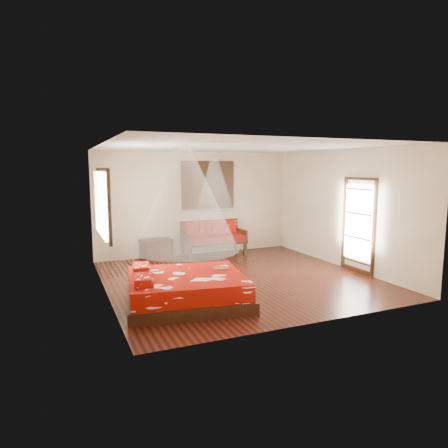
{
  "coord_description": "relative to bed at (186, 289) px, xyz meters",
  "views": [
    {
      "loc": [
        -3.57,
        -7.61,
        2.37
      ],
      "look_at": [
        -0.18,
        0.36,
        1.15
      ],
      "focal_mm": 32.0,
      "sensor_mm": 36.0,
      "label": 1
    }
  ],
  "objects": [
    {
      "name": "room",
      "position": [
        1.52,
        1.06,
        1.15
      ],
      "size": [
        5.54,
        5.54,
        2.84
      ],
      "color": "black",
      "rests_on": "ground"
    },
    {
      "name": "bed",
      "position": [
        0.0,
        0.0,
        0.0
      ],
      "size": [
        2.34,
        2.18,
        0.64
      ],
      "rotation": [
        0.0,
        0.0,
        -0.16
      ],
      "color": "black",
      "rests_on": "floor"
    },
    {
      "name": "daybed",
      "position": [
        1.87,
        3.44,
        0.27
      ],
      "size": [
        1.7,
        0.75,
        0.94
      ],
      "color": "black",
      "rests_on": "floor"
    },
    {
      "name": "storage_chest",
      "position": [
        0.31,
        3.51,
        0.02
      ],
      "size": [
        0.85,
        0.67,
        0.54
      ],
      "rotation": [
        0.0,
        0.0,
        0.13
      ],
      "color": "black",
      "rests_on": "floor"
    },
    {
      "name": "shutter_panel",
      "position": [
        1.87,
        3.78,
        1.65
      ],
      "size": [
        1.52,
        0.06,
        1.32
      ],
      "color": "black",
      "rests_on": "wall_back"
    },
    {
      "name": "window_left",
      "position": [
        -1.19,
        1.26,
        1.45
      ],
      "size": [
        0.1,
        1.74,
        1.34
      ],
      "color": "black",
      "rests_on": "wall_left"
    },
    {
      "name": "glazed_door",
      "position": [
        4.23,
        0.46,
        0.82
      ],
      "size": [
        0.08,
        1.02,
        2.16
      ],
      "color": "black",
      "rests_on": "floor"
    },
    {
      "name": "wine_tray",
      "position": [
        0.74,
        0.16,
        0.31
      ],
      "size": [
        0.29,
        0.29,
        0.23
      ],
      "rotation": [
        0.0,
        0.0,
        -0.32
      ],
      "color": "brown",
      "rests_on": "bed"
    },
    {
      "name": "mosquito_net_main",
      "position": [
        0.02,
        -0.0,
        1.6
      ],
      "size": [
        1.85,
        1.85,
        1.8
      ],
      "primitive_type": "cone",
      "color": "white",
      "rests_on": "ceiling"
    },
    {
      "name": "mosquito_net_daybed",
      "position": [
        1.87,
        3.31,
        1.75
      ],
      "size": [
        1.01,
        1.01,
        1.5
      ],
      "primitive_type": "cone",
      "color": "white",
      "rests_on": "ceiling"
    }
  ]
}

